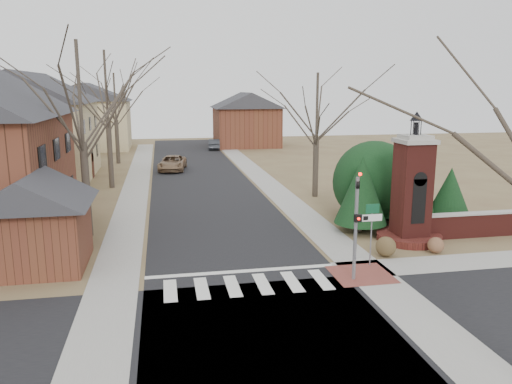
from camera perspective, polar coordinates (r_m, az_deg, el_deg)
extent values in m
plane|color=brown|center=(19.15, -0.53, -11.50)|extent=(120.00, 120.00, 0.00)
cube|color=black|center=(40.15, -6.14, 0.88)|extent=(8.00, 70.00, 0.01)
cube|color=black|center=(16.48, 1.40, -15.54)|extent=(120.00, 8.00, 0.01)
cube|color=silver|center=(19.87, -0.95, -10.58)|extent=(8.00, 2.20, 0.02)
cube|color=silver|center=(21.24, -1.65, -9.06)|extent=(8.00, 0.35, 0.02)
cube|color=gray|center=(40.88, 1.14, 1.15)|extent=(2.00, 60.00, 0.02)
cube|color=gray|center=(40.08, -13.56, 0.61)|extent=(2.00, 60.00, 0.02)
cube|color=brown|center=(21.33, 11.94, -9.23)|extent=(2.40, 2.40, 0.02)
cylinder|color=slate|center=(20.14, 11.31, -4.20)|extent=(0.14, 0.14, 4.20)
imported|color=black|center=(19.70, 11.54, 1.26)|extent=(0.15, 0.18, 0.90)
sphere|color=#FF0C05|center=(19.45, 11.82, 2.01)|extent=(0.14, 0.14, 0.14)
cube|color=black|center=(19.85, 11.56, -2.95)|extent=(0.28, 0.16, 0.30)
sphere|color=#FF0C05|center=(19.77, 11.66, -3.02)|extent=(0.11, 0.11, 0.11)
cylinder|color=slate|center=(22.09, 13.01, -5.00)|extent=(0.06, 0.06, 2.60)
cube|color=silver|center=(21.85, 13.13, -2.88)|extent=(0.90, 0.03, 0.30)
cube|color=black|center=(21.72, 12.42, -2.94)|extent=(0.22, 0.02, 0.18)
cube|color=#104A2B|center=(21.75, 13.18, -1.86)|extent=(0.60, 0.03, 0.40)
cylinder|color=#591F1A|center=(26.44, 17.07, -4.97)|extent=(3.20, 3.20, 0.36)
cube|color=#591F1A|center=(25.89, 17.38, -0.04)|extent=(1.50, 1.50, 5.00)
cube|color=black|center=(25.33, 18.10, -1.03)|extent=(0.70, 0.10, 2.20)
cube|color=gray|center=(25.51, 17.73, 5.58)|extent=(1.70, 1.70, 0.20)
cube|color=gray|center=(25.49, 17.76, 6.02)|extent=(1.30, 1.30, 0.20)
cylinder|color=black|center=(25.46, 17.82, 6.92)|extent=(0.20, 0.20, 0.60)
cone|color=black|center=(25.42, 17.90, 8.26)|extent=(0.64, 0.64, 0.45)
cube|color=#591F1A|center=(28.68, 25.12, -3.41)|extent=(7.50, 0.40, 1.20)
cube|color=gray|center=(28.53, 25.23, -2.15)|extent=(7.50, 0.50, 0.10)
cube|color=beige|center=(45.71, -23.97, 5.32)|extent=(9.00, 12.00, 6.40)
cube|color=brown|center=(23.29, -23.79, -4.60)|extent=(4.00, 4.00, 2.80)
cube|color=beige|center=(66.06, -18.64, 7.24)|extent=(10.00, 8.00, 6.00)
cube|color=beige|center=(64.77, -21.56, 10.50)|extent=(0.75, 0.75, 3.08)
cube|color=brown|center=(66.44, -1.13, 7.44)|extent=(8.00, 8.00, 5.00)
cube|color=brown|center=(64.34, -2.90, 10.32)|extent=(0.75, 0.75, 2.80)
cylinder|color=#473D33|center=(27.40, 11.80, -3.95)|extent=(0.20, 0.20, 0.50)
cone|color=black|center=(26.93, 11.98, 0.26)|extent=(2.80, 2.80, 3.60)
cylinder|color=#473D33|center=(29.83, 16.79, -2.92)|extent=(0.20, 0.20, 0.50)
cone|color=black|center=(29.34, 17.07, 1.53)|extent=(3.40, 3.40, 4.20)
cylinder|color=#473D33|center=(29.97, 21.07, -3.14)|extent=(0.20, 0.20, 0.50)
cone|color=black|center=(29.61, 21.31, -0.05)|extent=(2.40, 2.40, 2.80)
sphere|color=black|center=(29.87, 13.34, 1.52)|extent=(4.80, 4.80, 4.80)
cylinder|color=#473D33|center=(27.08, -18.81, 0.19)|extent=(0.40, 0.40, 4.83)
cylinder|color=#473D33|center=(39.81, -16.33, 4.05)|extent=(0.40, 0.40, 5.04)
cylinder|color=#473D33|center=(52.76, -15.57, 5.55)|extent=(0.40, 0.40, 4.41)
cylinder|color=#473D33|center=(35.38, 6.82, 2.83)|extent=(0.40, 0.40, 4.20)
imported|color=brown|center=(47.26, -9.53, 3.28)|extent=(2.97, 5.23, 1.38)
imported|color=#36393E|center=(63.03, -4.81, 5.48)|extent=(1.75, 4.06, 1.30)
sphere|color=brown|center=(23.69, 14.62, -6.06)|extent=(0.93, 0.93, 0.93)
sphere|color=brown|center=(24.87, 19.85, -5.74)|extent=(0.75, 0.75, 0.75)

